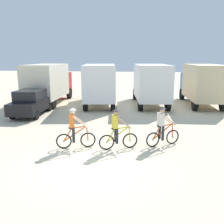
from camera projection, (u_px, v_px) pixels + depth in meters
ground_plane at (90, 163)px, 9.27m from camera, size 120.00×120.00×0.00m
box_truck_cream_rv at (49, 82)px, 20.96m from camera, size 2.74×6.87×3.35m
box_truck_avon_van at (100, 83)px, 20.22m from camera, size 3.43×7.04×3.35m
box_truck_white_box at (150, 83)px, 20.18m from camera, size 3.22×7.00×3.35m
box_truck_tan_camper at (202, 83)px, 20.16m from camera, size 2.78×6.88×3.35m
sedan_parked at (31, 102)px, 16.87m from camera, size 2.04×4.31×1.76m
cyclist_orange_shirt at (74, 130)px, 10.67m from camera, size 1.66×0.70×1.82m
cyclist_cowboy_hat at (117, 130)px, 10.55m from camera, size 1.64×0.76×1.82m
cyclist_near_camera at (162, 128)px, 10.96m from camera, size 1.52×0.94×1.82m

